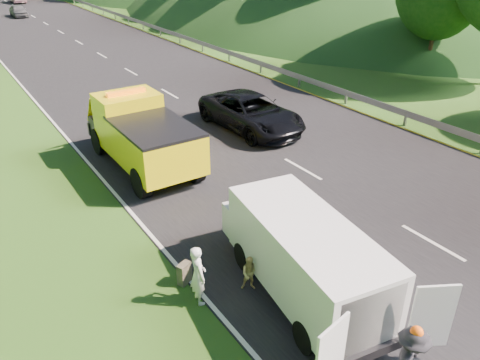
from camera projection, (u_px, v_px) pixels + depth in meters
ground at (312, 243)px, 14.03m from camera, size 320.00×320.00×0.00m
road_surface at (61, 32)px, 45.12m from camera, size 14.00×200.00×0.02m
guardrail at (94, 11)px, 57.95m from camera, size 0.06×140.00×1.52m
tow_truck at (142, 134)px, 18.12m from camera, size 2.51×6.54×2.80m
white_van at (302, 254)px, 11.51m from camera, size 3.51×6.40×2.16m
woman at (199, 301)px, 11.78m from camera, size 0.53×0.66×1.63m
child at (250, 289)px, 12.19m from camera, size 0.60×0.57×0.97m
suitcase at (184, 273)px, 12.27m from camera, size 0.43×0.34×0.61m
passing_suv at (251, 129)px, 22.34m from camera, size 2.91×5.96×1.63m
dist_car_a at (20, 17)px, 53.74m from camera, size 1.56×3.88×1.32m
dist_car_b at (18, 3)px, 65.25m from camera, size 1.65×4.75×1.56m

